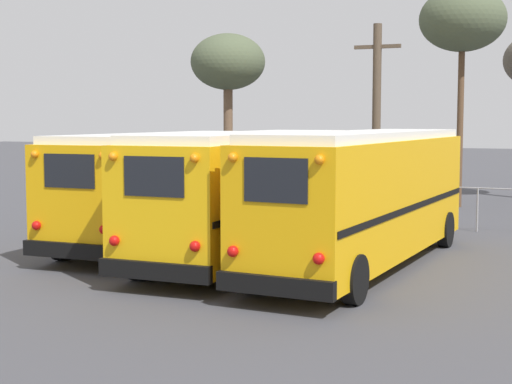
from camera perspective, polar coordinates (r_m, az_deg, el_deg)
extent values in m
plane|color=#424247|center=(21.42, 0.69, -4.31)|extent=(160.00, 160.00, 0.00)
cube|color=#E5A00C|center=(22.75, -6.36, 0.47)|extent=(2.83, 9.75, 2.62)
cube|color=white|center=(22.68, -6.39, 4.02)|extent=(2.62, 9.35, 0.20)
cube|color=black|center=(18.76, -13.36, -4.16)|extent=(2.54, 0.29, 0.36)
cube|color=black|center=(18.57, -13.43, 1.50)|extent=(1.37, 0.08, 0.79)
sphere|color=red|center=(19.23, -15.68, -2.36)|extent=(0.22, 0.22, 0.22)
sphere|color=orange|center=(19.08, -15.81, 2.65)|extent=(0.18, 0.18, 0.18)
sphere|color=red|center=(18.16, -11.00, -2.70)|extent=(0.22, 0.22, 0.22)
sphere|color=orange|center=(18.00, -11.09, 2.61)|extent=(0.18, 0.18, 0.18)
cube|color=black|center=(23.38, -9.07, 0.08)|extent=(0.36, 9.47, 0.14)
cube|color=black|center=(22.21, -3.49, -0.14)|extent=(0.36, 9.47, 0.14)
cylinder|color=black|center=(26.52, -4.96, -1.34)|extent=(0.32, 1.04, 1.03)
cylinder|color=black|center=(25.57, -0.29, -1.57)|extent=(0.32, 1.04, 1.03)
cylinder|color=black|center=(20.51, -13.87, -3.44)|extent=(0.32, 1.04, 1.03)
cylinder|color=black|center=(19.26, -8.22, -3.90)|extent=(0.32, 1.04, 1.03)
cube|color=#EAAA0F|center=(20.32, -0.38, 0.00)|extent=(2.71, 10.04, 2.69)
cube|color=white|center=(20.23, -0.38, 4.08)|extent=(2.50, 9.63, 0.20)
cube|color=black|center=(16.01, -7.41, -5.71)|extent=(2.53, 0.26, 0.36)
cube|color=black|center=(15.78, -7.45, 1.12)|extent=(1.36, 0.06, 0.81)
sphere|color=red|center=(16.38, -10.27, -3.51)|extent=(0.22, 0.22, 0.22)
sphere|color=orange|center=(16.20, -10.37, 2.55)|extent=(0.18, 0.18, 0.18)
sphere|color=red|center=(15.46, -4.47, -3.96)|extent=(0.22, 0.22, 0.22)
sphere|color=orange|center=(15.28, -4.51, 2.46)|extent=(0.18, 0.18, 0.18)
cube|color=black|center=(20.85, -3.54, -0.43)|extent=(0.25, 9.78, 0.14)
cube|color=black|center=(19.89, 2.94, -0.71)|extent=(0.25, 9.78, 0.14)
cylinder|color=black|center=(24.28, 0.48, -1.96)|extent=(0.30, 1.02, 1.02)
cylinder|color=black|center=(23.52, 5.72, -2.22)|extent=(0.30, 1.02, 1.02)
cylinder|color=black|center=(17.72, -8.50, -4.74)|extent=(0.30, 1.02, 1.02)
cylinder|color=black|center=(16.67, -1.64, -5.32)|extent=(0.30, 1.02, 1.02)
cube|color=#E5A00C|center=(19.12, 7.98, -0.33)|extent=(2.80, 10.38, 2.75)
cube|color=white|center=(19.03, 8.04, 4.09)|extent=(2.59, 9.96, 0.20)
cube|color=black|center=(14.53, 1.37, -6.83)|extent=(2.37, 0.31, 0.36)
cube|color=black|center=(14.27, 1.43, 0.86)|extent=(1.28, 0.09, 0.82)
sphere|color=red|center=(14.80, -1.70, -4.34)|extent=(0.22, 0.22, 0.22)
sphere|color=orange|center=(14.61, -1.72, 2.52)|extent=(0.18, 0.18, 0.18)
sphere|color=red|center=(14.07, 4.58, -4.86)|extent=(0.22, 0.22, 0.22)
sphere|color=orange|center=(13.87, 4.63, 2.36)|extent=(0.18, 0.18, 0.18)
cube|color=black|center=(19.54, 4.71, -0.78)|extent=(0.50, 10.07, 0.14)
cube|color=black|center=(18.81, 11.36, -1.11)|extent=(0.50, 10.07, 0.14)
cylinder|color=black|center=(23.22, 8.43, -2.38)|extent=(0.33, 1.01, 0.99)
cylinder|color=black|center=(22.66, 13.63, -2.67)|extent=(0.33, 1.01, 0.99)
cylinder|color=black|center=(16.18, -0.09, -5.68)|extent=(0.33, 1.01, 0.99)
cylinder|color=black|center=(15.36, 7.18, -6.32)|extent=(0.33, 1.01, 0.99)
cylinder|color=brown|center=(30.46, 8.75, 5.28)|extent=(0.33, 0.33, 7.19)
cube|color=brown|center=(30.59, 8.82, 10.40)|extent=(1.80, 0.14, 0.14)
cylinder|color=brown|center=(33.04, 14.62, 4.69)|extent=(0.26, 0.26, 6.64)
ellipsoid|color=#4C563D|center=(33.28, 14.79, 12.06)|extent=(3.46, 3.46, 2.60)
cylinder|color=brown|center=(33.64, -2.04, 3.59)|extent=(0.39, 0.39, 5.14)
ellipsoid|color=#4C563D|center=(33.72, -2.06, 9.45)|extent=(3.17, 3.17, 2.38)
cylinder|color=#939399|center=(29.99, -7.22, -0.24)|extent=(0.06, 0.06, 1.40)
cylinder|color=#939399|center=(28.84, -3.18, -0.43)|extent=(0.06, 0.06, 1.40)
cylinder|color=#939399|center=(27.85, 1.17, -0.63)|extent=(0.06, 0.06, 1.40)
cylinder|color=#939399|center=(27.04, 5.81, -0.83)|extent=(0.06, 0.06, 1.40)
cylinder|color=#939399|center=(26.41, 10.71, -1.04)|extent=(0.06, 0.06, 1.40)
cylinder|color=#939399|center=(25.98, 15.80, -1.26)|extent=(0.06, 0.06, 1.40)
cylinder|color=#939399|center=(26.97, 5.82, 0.65)|extent=(14.22, 0.04, 0.04)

